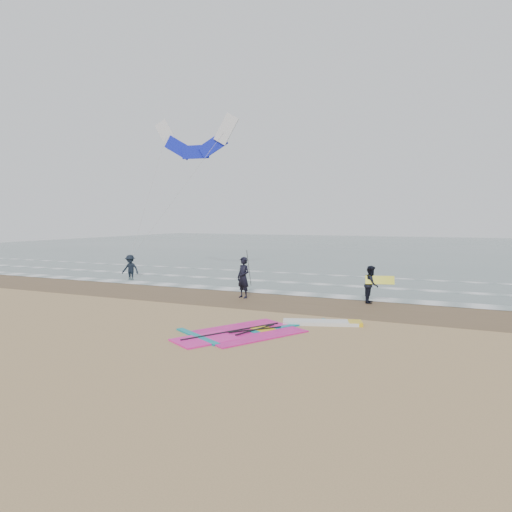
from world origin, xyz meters
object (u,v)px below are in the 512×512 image
at_px(windsurf_rig, 269,329).
at_px(surf_kite, 195,142).
at_px(person_walking, 371,284).
at_px(person_standing, 243,277).
at_px(person_wading, 130,263).

xyz_separation_m(windsurf_rig, surf_kite, (-10.38, 12.45, 9.02)).
relative_size(windsurf_rig, person_walking, 3.43).
bearing_deg(windsurf_rig, person_standing, 122.81).
xyz_separation_m(windsurf_rig, person_wading, (-13.85, 9.71, 0.89)).
distance_m(windsurf_rig, person_wading, 16.94).
relative_size(person_walking, surf_kite, 0.18).
bearing_deg(surf_kite, windsurf_rig, -50.16).
height_order(person_wading, surf_kite, surf_kite).
bearing_deg(person_wading, person_standing, -29.17).
xyz_separation_m(person_standing, person_wading, (-10.24, 4.10, -0.09)).
xyz_separation_m(person_standing, surf_kite, (-6.77, 6.84, 8.04)).
xyz_separation_m(person_wading, surf_kite, (3.47, 2.74, 8.13)).
bearing_deg(person_walking, person_wading, 74.68).
distance_m(person_standing, person_walking, 6.12).
height_order(person_standing, person_wading, person_standing).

